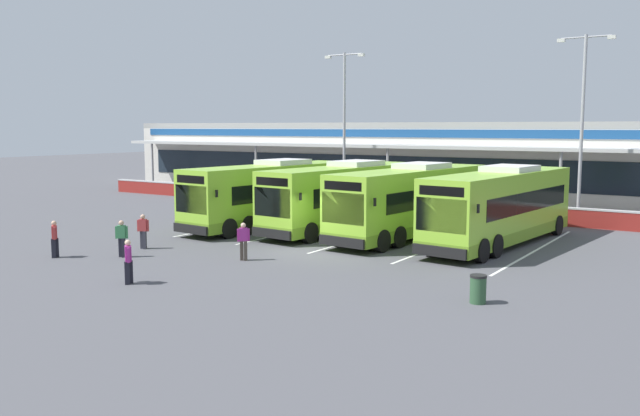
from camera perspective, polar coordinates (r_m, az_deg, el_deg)
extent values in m
plane|color=#4C4C51|center=(30.52, -0.54, -3.75)|extent=(200.00, 200.00, 0.00)
cube|color=beige|center=(54.66, 15.31, 3.64)|extent=(70.00, 10.00, 5.50)
cube|color=#19232D|center=(49.93, 13.53, 2.89)|extent=(66.00, 0.08, 2.20)
cube|color=navy|center=(49.81, 13.62, 6.16)|extent=(68.00, 0.08, 0.60)
cube|color=beige|center=(48.45, 13.01, 5.03)|extent=(67.00, 3.00, 0.24)
cube|color=gray|center=(54.58, 15.41, 6.79)|extent=(70.00, 10.00, 0.50)
cylinder|color=#999999|center=(65.10, -14.07, 3.60)|extent=(0.20, 0.20, 4.20)
cylinder|color=#999999|center=(56.67, -5.47, 3.31)|extent=(0.20, 0.20, 4.20)
cylinder|color=#999999|center=(49.94, 5.77, 2.82)|extent=(0.20, 0.20, 4.20)
cylinder|color=#999999|center=(45.64, 19.75, 2.06)|extent=(0.20, 0.20, 4.20)
cube|color=maroon|center=(43.15, 10.15, -0.04)|extent=(60.00, 0.36, 1.00)
cube|color=#B2B2B2|center=(43.09, 10.16, 0.69)|extent=(60.00, 0.40, 0.10)
cube|color=#8CC633|center=(38.26, -4.13, 1.29)|extent=(3.66, 12.19, 3.19)
cube|color=olive|center=(38.42, -4.11, -0.66)|extent=(3.68, 12.21, 0.56)
cube|color=black|center=(38.54, -3.73, 1.70)|extent=(3.46, 9.80, 0.96)
cube|color=black|center=(34.12, -10.88, 0.74)|extent=(2.31, 0.31, 1.40)
cube|color=black|center=(34.02, -10.93, 2.41)|extent=(2.05, 0.27, 0.40)
cube|color=silver|center=(38.88, -3.15, 3.95)|extent=(2.30, 2.98, 0.28)
cube|color=black|center=(34.24, -10.97, -1.78)|extent=(2.45, 0.39, 0.44)
cube|color=black|center=(33.24, -8.80, 1.22)|extent=(0.09, 0.13, 0.36)
cube|color=black|center=(35.42, -12.01, 1.50)|extent=(0.09, 0.13, 0.36)
cylinder|color=black|center=(41.18, 1.44, -0.23)|extent=(0.42, 1.07, 1.04)
cylinder|color=black|center=(42.65, -1.13, 0.01)|extent=(0.42, 1.07, 1.04)
cylinder|color=black|center=(35.31, -6.18, -1.48)|extent=(0.42, 1.07, 1.04)
cylinder|color=black|center=(37.01, -8.82, -1.13)|extent=(0.42, 1.07, 1.04)
cylinder|color=black|center=(34.34, -7.81, -1.74)|extent=(0.42, 1.07, 1.04)
cylinder|color=black|center=(36.08, -10.45, -1.37)|extent=(0.42, 1.07, 1.04)
cube|color=#8CC633|center=(36.81, 2.19, 1.08)|extent=(3.66, 12.19, 3.19)
cube|color=olive|center=(36.97, 2.18, -0.95)|extent=(3.68, 12.21, 0.56)
cube|color=black|center=(37.11, 2.56, 1.50)|extent=(3.46, 9.80, 0.96)
cube|color=black|center=(32.20, -4.06, 0.48)|extent=(2.31, 0.31, 1.40)
cube|color=black|center=(32.10, -4.09, 2.25)|extent=(2.05, 0.27, 0.40)
cube|color=silver|center=(37.48, 3.11, 3.84)|extent=(2.30, 2.98, 0.28)
cube|color=black|center=(32.33, -4.17, -2.18)|extent=(2.45, 0.39, 0.44)
cube|color=black|center=(31.48, -1.68, 0.99)|extent=(0.09, 0.13, 0.36)
cube|color=black|center=(33.41, -5.50, 1.30)|extent=(0.09, 0.13, 0.36)
cylinder|color=black|center=(40.13, 7.44, -0.48)|extent=(0.42, 1.07, 1.04)
cylinder|color=black|center=(41.39, 4.60, -0.22)|extent=(0.42, 1.07, 1.04)
cylinder|color=black|center=(33.73, 0.62, -1.83)|extent=(0.42, 1.07, 1.04)
cylinder|color=black|center=(35.23, -2.46, -1.46)|extent=(0.42, 1.07, 1.04)
cylinder|color=black|center=(32.65, -0.89, -2.12)|extent=(0.42, 1.07, 1.04)
cylinder|color=black|center=(34.19, -3.99, -1.73)|extent=(0.42, 1.07, 1.04)
cube|color=#8CC633|center=(34.78, 7.80, 0.67)|extent=(3.66, 12.19, 3.19)
cube|color=olive|center=(34.94, 7.77, -1.47)|extent=(3.68, 12.21, 0.56)
cube|color=black|center=(35.09, 8.14, 1.12)|extent=(3.46, 9.80, 0.96)
cube|color=black|center=(29.82, 1.98, -0.03)|extent=(2.31, 0.31, 1.40)
cube|color=black|center=(29.70, 1.98, 1.89)|extent=(2.05, 0.27, 0.40)
cube|color=silver|center=(35.50, 8.67, 3.59)|extent=(2.30, 2.98, 0.28)
cube|color=black|center=(29.95, 1.85, -2.90)|extent=(2.45, 0.39, 0.44)
cube|color=black|center=(29.23, 4.69, 0.51)|extent=(0.09, 0.13, 0.36)
cube|color=black|center=(30.93, 0.20, 0.88)|extent=(0.09, 0.13, 0.36)
cylinder|color=black|center=(38.43, 12.80, -0.92)|extent=(0.42, 1.07, 1.04)
cylinder|color=black|center=(39.50, 9.67, -0.64)|extent=(0.42, 1.07, 1.04)
cylinder|color=black|center=(31.63, 6.68, -2.47)|extent=(0.42, 1.07, 1.04)
cylinder|color=black|center=(32.93, 3.13, -2.06)|extent=(0.42, 1.07, 1.04)
cylinder|color=black|center=(30.47, 5.29, -2.81)|extent=(0.42, 1.07, 1.04)
cylinder|color=black|center=(31.81, 1.68, -2.37)|extent=(0.42, 1.07, 1.04)
cube|color=#8CC633|center=(33.26, 15.11, 0.21)|extent=(3.66, 12.19, 3.19)
cube|color=olive|center=(33.43, 15.04, -2.03)|extent=(3.68, 12.21, 0.56)
cube|color=black|center=(33.60, 15.40, 0.69)|extent=(3.46, 9.80, 0.96)
cube|color=black|center=(27.91, 10.29, -0.61)|extent=(2.31, 0.31, 1.40)
cube|color=black|center=(27.79, 10.32, 1.43)|extent=(2.05, 0.27, 0.40)
cube|color=silver|center=(34.03, 15.87, 3.27)|extent=(2.30, 2.98, 0.28)
cube|color=black|center=(28.04, 10.12, -3.68)|extent=(2.45, 0.39, 0.44)
cube|color=black|center=(27.53, 13.32, -0.06)|extent=(0.09, 0.13, 0.36)
cube|color=black|center=(28.87, 8.08, 0.38)|extent=(0.09, 0.13, 0.36)
cylinder|color=black|center=(37.28, 19.53, -1.39)|extent=(0.42, 1.07, 1.04)
cylinder|color=black|center=(38.10, 16.13, -1.09)|extent=(0.42, 1.07, 1.04)
cylinder|color=black|center=(30.08, 14.71, -3.14)|extent=(0.42, 1.07, 1.04)
cylinder|color=black|center=(31.09, 10.67, -2.70)|extent=(0.42, 1.07, 1.04)
cylinder|color=black|center=(28.82, 13.59, -3.54)|extent=(0.42, 1.07, 1.04)
cylinder|color=black|center=(29.87, 9.42, -3.07)|extent=(0.42, 1.07, 1.04)
cube|color=silver|center=(40.20, -5.81, -1.19)|extent=(0.14, 13.00, 0.01)
cube|color=silver|center=(37.74, -0.83, -1.68)|extent=(0.14, 13.00, 0.01)
cube|color=silver|center=(35.61, 4.80, -2.23)|extent=(0.14, 13.00, 0.01)
cube|color=silver|center=(33.86, 11.09, -2.81)|extent=(0.14, 13.00, 0.01)
cube|color=silver|center=(32.56, 17.97, -3.41)|extent=(0.14, 13.00, 0.01)
cube|color=black|center=(25.37, -15.84, -5.26)|extent=(0.22, 0.23, 0.84)
cube|color=black|center=(25.20, -16.10, -5.35)|extent=(0.22, 0.23, 0.84)
cube|color=#A32D89|center=(25.15, -16.02, -3.74)|extent=(0.40, 0.38, 0.56)
cube|color=#A32D89|center=(25.37, -16.05, -3.72)|extent=(0.13, 0.13, 0.54)
cube|color=#A32D89|center=(24.94, -15.99, -3.90)|extent=(0.13, 0.13, 0.54)
sphere|color=#DBB293|center=(25.08, -16.05, -2.87)|extent=(0.22, 0.22, 0.22)
cube|color=#194C9E|center=(25.53, -15.98, -4.71)|extent=(0.27, 0.29, 0.22)
cylinder|color=#194C9E|center=(25.49, -15.99, -4.31)|extent=(0.02, 0.02, 0.16)
cube|color=black|center=(30.57, -16.62, -3.23)|extent=(0.22, 0.23, 0.84)
cube|color=black|center=(30.42, -16.38, -3.27)|extent=(0.22, 0.23, 0.84)
cube|color=#387F4C|center=(30.38, -16.54, -1.95)|extent=(0.40, 0.38, 0.56)
cube|color=#387F4C|center=(30.44, -16.94, -2.00)|extent=(0.13, 0.13, 0.54)
cube|color=#387F4C|center=(30.33, -16.14, -2.00)|extent=(0.13, 0.13, 0.54)
sphere|color=tan|center=(30.33, -16.57, -1.22)|extent=(0.22, 0.22, 0.22)
cube|color=#33333D|center=(32.37, -14.91, -2.62)|extent=(0.21, 0.23, 0.84)
cube|color=#33333D|center=(32.21, -14.70, -2.66)|extent=(0.21, 0.23, 0.84)
cube|color=#B23838|center=(32.18, -14.84, -1.41)|extent=(0.40, 0.36, 0.56)
cube|color=#B23838|center=(32.25, -15.21, -1.45)|extent=(0.13, 0.13, 0.54)
cube|color=#B23838|center=(32.12, -14.46, -1.46)|extent=(0.13, 0.13, 0.54)
sphere|color=tan|center=(32.13, -14.86, -0.72)|extent=(0.22, 0.22, 0.22)
cube|color=black|center=(31.42, -21.51, -3.15)|extent=(0.22, 0.23, 0.84)
cube|color=black|center=(31.27, -21.74, -3.21)|extent=(0.22, 0.23, 0.84)
cube|color=#B23838|center=(31.24, -21.68, -1.92)|extent=(0.40, 0.38, 0.56)
cube|color=#B23838|center=(31.46, -21.67, -1.91)|extent=(0.13, 0.13, 0.54)
cube|color=#B23838|center=(31.02, -21.69, -2.03)|extent=(0.13, 0.13, 0.54)
sphere|color=tan|center=(31.18, -21.72, -1.21)|extent=(0.22, 0.22, 0.22)
cube|color=#4C4238|center=(28.77, -6.69, -3.61)|extent=(0.22, 0.23, 0.84)
cube|color=#4C4238|center=(28.66, -6.36, -3.65)|extent=(0.22, 0.23, 0.84)
cube|color=#A32D89|center=(28.60, -6.54, -2.25)|extent=(0.40, 0.39, 0.56)
cube|color=#A32D89|center=(28.59, -6.98, -2.31)|extent=(0.13, 0.13, 0.54)
cube|color=#A32D89|center=(28.61, -6.10, -2.30)|extent=(0.13, 0.13, 0.54)
sphere|color=#DBB293|center=(28.54, -6.55, -1.48)|extent=(0.22, 0.22, 0.22)
cylinder|color=#9E9EA3|center=(49.53, 2.08, 6.75)|extent=(0.20, 0.20, 11.00)
cylinder|color=#9E9EA3|center=(49.80, 2.11, 12.92)|extent=(2.80, 0.10, 0.10)
cube|color=silver|center=(50.52, 0.71, 12.72)|extent=(0.44, 0.28, 0.20)
cube|color=silver|center=(49.09, 3.54, 12.88)|extent=(0.44, 0.28, 0.20)
cylinder|color=#9E9EA3|center=(42.79, 21.40, 6.25)|extent=(0.20, 0.20, 11.00)
cylinder|color=#9E9EA3|center=(43.10, 21.72, 13.37)|extent=(2.80, 0.10, 0.10)
cube|color=silver|center=(43.40, 19.86, 13.27)|extent=(0.44, 0.28, 0.20)
cube|color=silver|center=(42.83, 23.60, 13.19)|extent=(0.44, 0.28, 0.20)
cylinder|color=#2D5133|center=(22.31, 13.31, -6.84)|extent=(0.52, 0.52, 0.85)
cylinder|color=black|center=(22.20, 13.34, -5.67)|extent=(0.54, 0.54, 0.08)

